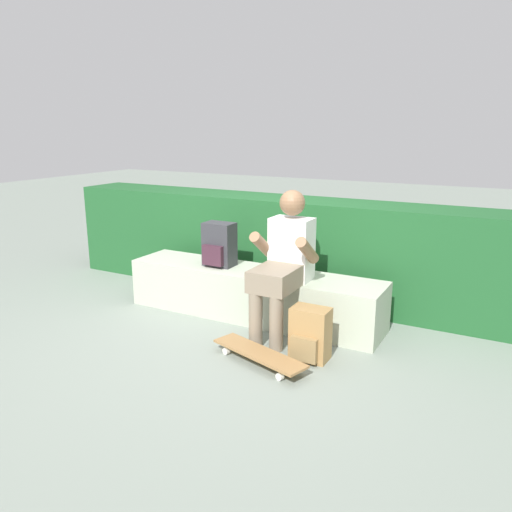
% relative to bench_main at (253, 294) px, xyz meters
% --- Properties ---
extents(ground_plane, '(24.00, 24.00, 0.00)m').
position_rel_bench_main_xyz_m(ground_plane, '(0.00, -0.37, -0.22)').
color(ground_plane, gray).
extents(bench_main, '(2.37, 0.50, 0.44)m').
position_rel_bench_main_xyz_m(bench_main, '(0.00, 0.00, 0.00)').
color(bench_main, '#ACB59E').
rests_on(bench_main, ground).
extents(person_skater, '(0.49, 0.62, 1.19)m').
position_rel_bench_main_xyz_m(person_skater, '(0.41, -0.22, 0.42)').
color(person_skater, white).
rests_on(person_skater, ground).
extents(skateboard_near_person, '(0.82, 0.43, 0.09)m').
position_rel_bench_main_xyz_m(skateboard_near_person, '(0.49, -0.80, -0.14)').
color(skateboard_near_person, olive).
rests_on(skateboard_near_person, ground).
extents(backpack_on_bench, '(0.28, 0.23, 0.40)m').
position_rel_bench_main_xyz_m(backpack_on_bench, '(-0.35, -0.01, 0.41)').
color(backpack_on_bench, '#333338').
rests_on(backpack_on_bench, bench_main).
extents(backpack_on_ground, '(0.28, 0.23, 0.40)m').
position_rel_bench_main_xyz_m(backpack_on_ground, '(0.79, -0.56, -0.03)').
color(backpack_on_ground, '#A37A47').
rests_on(backpack_on_ground, ground).
extents(hedge_row, '(5.53, 0.57, 0.99)m').
position_rel_bench_main_xyz_m(hedge_row, '(0.26, 0.74, 0.28)').
color(hedge_row, '#1E5427').
rests_on(hedge_row, ground).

